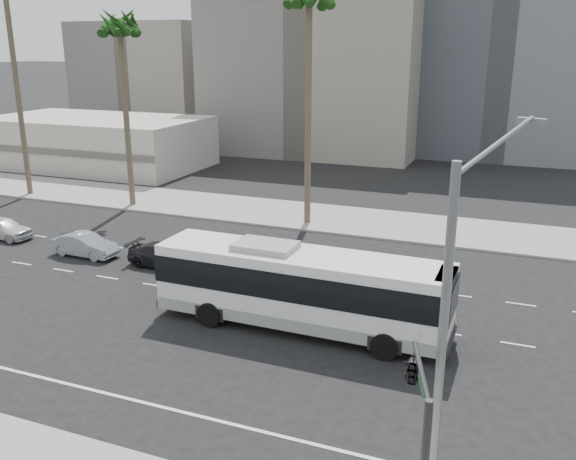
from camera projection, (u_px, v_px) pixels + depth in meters
The scene contains 14 objects.
ground at pixel (258, 302), 29.95m from camera, with size 700.00×700.00×0.00m, color black.
sidewalk_north at pixel (347, 220), 43.71m from camera, with size 120.00×7.00×0.15m, color gray.
commercial_low at pixel (97, 142), 62.91m from camera, with size 22.00×12.16×5.00m.
midrise_beige_west at pixel (322, 72), 71.57m from camera, with size 24.00×18.00×18.00m, color slate.
midrise_gray_center at pixel (508, 36), 69.58m from camera, with size 20.00×20.00×26.00m, color #4D525A.
midrise_beige_far at pixel (157, 79), 85.62m from camera, with size 18.00×16.00×15.00m, color slate.
city_bus at pixel (301, 286), 26.75m from camera, with size 13.12×3.21×3.76m.
car_a at pixel (166, 256), 34.55m from camera, with size 4.55×1.85×1.32m, color black.
car_b at pixel (85, 245), 36.35m from camera, with size 4.13×1.44×1.36m, color gray.
car_c at pixel (3, 228), 39.70m from camera, with size 4.10×1.65×1.40m, color silver.
streetlight_corner at pixel (454, 324), 14.41m from camera, with size 1.94×4.73×10.29m.
traffic_signal at pixel (414, 376), 15.07m from camera, with size 2.39×3.29×5.15m.
palm_near at pixel (309, 2), 38.72m from camera, with size 4.82×4.82×16.24m.
palm_mid at pixel (120, 30), 44.07m from camera, with size 4.72×4.72×14.58m.
Camera 1 is at (11.53, -25.13, 12.14)m, focal length 38.07 mm.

